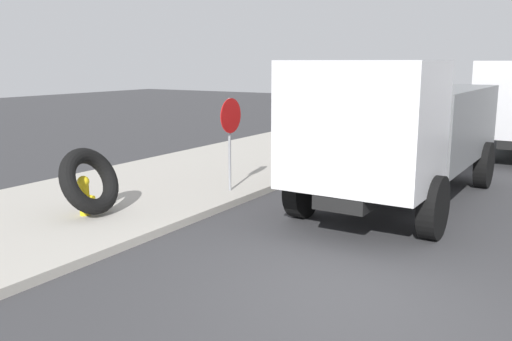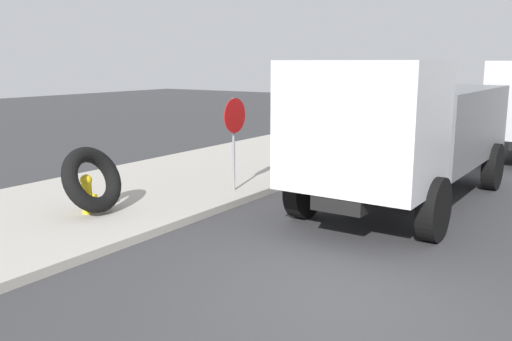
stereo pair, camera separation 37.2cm
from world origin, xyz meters
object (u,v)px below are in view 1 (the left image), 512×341
(stop_sign, at_px, (230,127))
(fire_hydrant, at_px, (84,194))
(loose_tire, at_px, (90,181))
(dump_truck_gray, at_px, (403,128))

(stop_sign, bearing_deg, fire_hydrant, 158.53)
(fire_hydrant, relative_size, loose_tire, 0.58)
(dump_truck_gray, bearing_deg, fire_hydrant, 135.13)
(fire_hydrant, height_order, loose_tire, loose_tire)
(stop_sign, bearing_deg, dump_truck_gray, -65.84)
(loose_tire, height_order, dump_truck_gray, dump_truck_gray)
(fire_hydrant, xyz_separation_m, stop_sign, (3.08, -1.21, 1.02))
(dump_truck_gray, bearing_deg, loose_tire, 135.36)
(fire_hydrant, xyz_separation_m, dump_truck_gray, (4.58, -4.56, 1.06))
(fire_hydrant, bearing_deg, stop_sign, -21.47)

